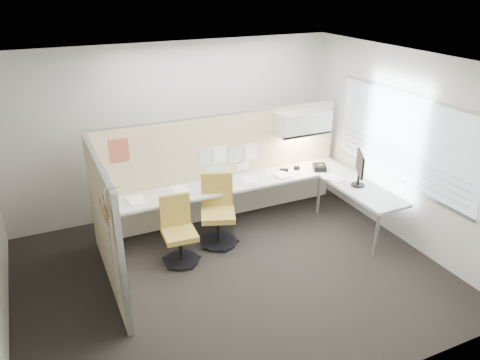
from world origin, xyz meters
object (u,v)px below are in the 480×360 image
monitor (360,167)px  desk (256,190)px  phone (319,167)px  chair_left (179,232)px  chair_right (218,212)px

monitor → desk: bearing=89.6°
monitor → phone: (-0.19, 0.78, -0.26)m
chair_left → phone: bearing=14.4°
phone → desk: bearing=-159.5°
chair_right → monitor: (2.13, -0.52, 0.55)m
monitor → phone: size_ratio=2.03×
monitor → chair_right: bearing=105.1°
desk → chair_right: 0.81m
chair_left → chair_right: bearing=22.9°
monitor → chair_left: bearing=113.1°
phone → monitor: bearing=-56.2°
desk → phone: phone is taller
desk → chair_left: size_ratio=4.21×
desk → monitor: bearing=-29.1°
chair_left → desk: bearing=22.2°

